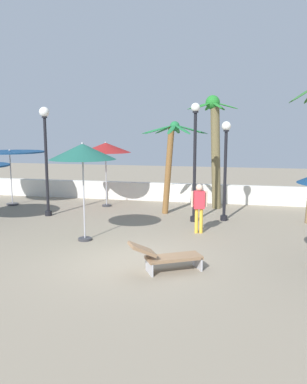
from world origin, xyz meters
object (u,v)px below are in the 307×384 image
object	(u,v)px
palm_tree_3	(171,151)
lamp_post_1	(225,161)
guest_0	(199,204)
lamp_post_3	(195,154)
patio_umbrella_4	(83,152)
patio_umbrella_0	(10,154)
palm_tree_1	(215,140)
lamp_post_0	(46,146)
lounge_chair_0	(165,256)
patio_umbrella_2	(106,148)

from	to	relation	value
palm_tree_3	lamp_post_1	xyz separation A→B (m)	(2.27, -0.81, -0.32)
palm_tree_3	guest_0	bearing A→B (deg)	-62.94
lamp_post_1	lamp_post_3	world-z (taller)	lamp_post_3
palm_tree_3	lamp_post_3	xyz separation A→B (m)	(1.13, -1.23, -0.01)
patio_umbrella_4	lamp_post_1	world-z (taller)	lamp_post_1
patio_umbrella_0	patio_umbrella_4	world-z (taller)	patio_umbrella_4
guest_0	palm_tree_1	bearing A→B (deg)	87.72
lamp_post_3	guest_0	world-z (taller)	lamp_post_3
patio_umbrella_0	lamp_post_0	bearing A→B (deg)	-33.05
patio_umbrella_0	lounge_chair_0	bearing A→B (deg)	-39.59
lamp_post_0	lounge_chair_0	distance (m)	8.45
patio_umbrella_4	guest_0	world-z (taller)	patio_umbrella_4
palm_tree_3	lamp_post_3	world-z (taller)	lamp_post_3
lamp_post_1	lounge_chair_0	distance (m)	6.51
patio_umbrella_0	lamp_post_1	xyz separation A→B (m)	(9.94, -1.13, -0.07)
patio_umbrella_2	palm_tree_3	size ratio (longest dim) A/B	0.77
palm_tree_3	patio_umbrella_4	bearing A→B (deg)	-113.26
patio_umbrella_2	lamp_post_3	bearing A→B (deg)	-26.94
lamp_post_3	patio_umbrella_4	bearing A→B (deg)	-132.43
patio_umbrella_0	lamp_post_3	bearing A→B (deg)	-9.96
patio_umbrella_2	lamp_post_1	bearing A→B (deg)	-18.10
patio_umbrella_4	lamp_post_1	bearing A→B (deg)	41.97
palm_tree_1	lamp_post_3	distance (m)	2.94
patio_umbrella_0	lamp_post_3	xyz separation A→B (m)	(8.81, -1.55, 0.23)
patio_umbrella_2	lamp_post_3	world-z (taller)	lamp_post_3
patio_umbrella_4	palm_tree_3	distance (m)	5.07
patio_umbrella_4	lamp_post_1	xyz separation A→B (m)	(4.27, 3.84, -0.52)
palm_tree_3	guest_0	xyz separation A→B (m)	(1.50, -2.94, -1.61)
patio_umbrella_4	guest_0	bearing A→B (deg)	26.07
lamp_post_1	lounge_chair_0	bearing A→B (deg)	-100.98
lamp_post_0	lamp_post_3	world-z (taller)	lamp_post_3
patio_umbrella_2	patio_umbrella_4	size ratio (longest dim) A/B	0.95
patio_umbrella_0	lamp_post_0	distance (m)	3.35
palm_tree_3	lamp_post_1	bearing A→B (deg)	-19.67
palm_tree_3	lamp_post_0	bearing A→B (deg)	-163.10
patio_umbrella_0	guest_0	size ratio (longest dim) A/B	1.85
palm_tree_3	lamp_post_0	world-z (taller)	lamp_post_0
patio_umbrella_4	guest_0	xyz separation A→B (m)	(3.50, 1.71, -1.80)
guest_0	patio_umbrella_0	bearing A→B (deg)	160.44
palm_tree_1	guest_0	bearing A→B (deg)	-92.28
guest_0	patio_umbrella_2	bearing A→B (deg)	140.22
patio_umbrella_0	lamp_post_3	distance (m)	8.94
palm_tree_1	lamp_post_1	world-z (taller)	palm_tree_1
patio_umbrella_4	lamp_post_3	world-z (taller)	lamp_post_3
patio_umbrella_2	palm_tree_1	distance (m)	4.94
palm_tree_1	lamp_post_3	world-z (taller)	palm_tree_1
palm_tree_3	patio_umbrella_0	bearing A→B (deg)	177.60
lamp_post_0	lamp_post_3	distance (m)	6.04
lamp_post_3	lounge_chair_0	size ratio (longest dim) A/B	2.41
lamp_post_0	guest_0	distance (m)	6.81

